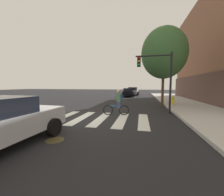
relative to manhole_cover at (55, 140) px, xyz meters
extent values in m
plane|color=black|center=(-0.27, 3.38, 0.00)|extent=(120.00, 120.00, 0.00)
cube|color=silver|center=(-4.15, 3.38, 0.00)|extent=(0.55, 3.47, 0.01)
cube|color=silver|center=(-2.93, 3.38, 0.00)|extent=(0.55, 3.47, 0.01)
cube|color=silver|center=(-1.72, 3.38, 0.00)|extent=(0.55, 3.47, 0.01)
cube|color=silver|center=(-0.50, 3.38, 0.00)|extent=(0.55, 3.47, 0.01)
cube|color=silver|center=(0.71, 3.38, 0.00)|extent=(0.55, 3.47, 0.01)
cube|color=silver|center=(1.93, 3.38, 0.00)|extent=(0.55, 3.47, 0.01)
cube|color=silver|center=(3.14, 3.38, 0.00)|extent=(0.55, 3.47, 0.01)
cylinder|color=#473D1E|center=(0.00, 0.00, 0.00)|extent=(0.64, 0.64, 0.01)
cylinder|color=black|center=(-2.23, 0.50, 0.34)|extent=(0.27, 0.69, 0.68)
cylinder|color=black|center=(-0.31, 0.40, 0.34)|extent=(0.27, 0.69, 0.68)
cube|color=black|center=(0.84, 19.89, 0.64)|extent=(1.76, 4.32, 0.66)
cube|color=black|center=(0.84, 19.74, 1.23)|extent=(1.56, 2.07, 0.52)
cylinder|color=black|center=(-0.08, 21.26, 0.31)|extent=(0.23, 0.64, 0.64)
cylinder|color=black|center=(1.73, 21.27, 0.31)|extent=(0.23, 0.64, 0.64)
cylinder|color=black|center=(-0.06, 18.50, 0.31)|extent=(0.23, 0.64, 0.64)
cylinder|color=black|center=(1.75, 18.51, 0.31)|extent=(0.23, 0.64, 0.64)
cube|color=#B7B7BC|center=(1.42, 23.91, 0.70)|extent=(2.16, 4.78, 0.71)
cube|color=black|center=(1.41, 23.76, 1.33)|extent=(1.81, 2.33, 0.56)
cylinder|color=black|center=(0.53, 25.47, 0.34)|extent=(0.29, 0.70, 0.69)
cylinder|color=black|center=(2.49, 25.35, 0.34)|extent=(0.29, 0.70, 0.69)
cylinder|color=black|center=(0.35, 22.48, 0.34)|extent=(0.29, 0.70, 0.69)
cylinder|color=black|center=(2.31, 22.36, 0.34)|extent=(0.29, 0.70, 0.69)
torus|color=black|center=(1.91, 4.65, 0.33)|extent=(0.66, 0.17, 0.66)
torus|color=black|center=(0.88, 4.47, 0.33)|extent=(0.66, 0.17, 0.66)
cylinder|color=#1972BF|center=(1.40, 4.56, 0.61)|extent=(0.89, 0.20, 0.05)
cylinder|color=#1972BF|center=(1.55, 4.59, 0.68)|extent=(0.04, 0.04, 0.45)
cube|color=#384772|center=(1.55, 4.59, 0.73)|extent=(0.24, 0.31, 0.56)
cube|color=#3F724C|center=(1.55, 4.59, 1.18)|extent=(0.30, 0.40, 0.56)
sphere|color=tan|center=(1.55, 4.59, 1.58)|extent=(0.22, 0.22, 0.22)
cube|color=navy|center=(1.73, 4.62, 1.23)|extent=(0.21, 0.30, 0.40)
cylinder|color=black|center=(4.96, 5.82, 2.10)|extent=(0.14, 0.14, 4.20)
cylinder|color=black|center=(3.76, 5.82, 4.00)|extent=(2.40, 0.10, 0.10)
cube|color=black|center=(2.80, 5.82, 3.65)|extent=(0.24, 0.20, 0.76)
sphere|color=red|center=(2.80, 5.71, 3.89)|extent=(0.14, 0.14, 0.14)
sphere|color=gold|center=(2.80, 5.71, 3.65)|extent=(0.14, 0.14, 0.14)
sphere|color=green|center=(2.80, 5.71, 3.41)|extent=(0.14, 0.14, 0.14)
cylinder|color=gold|center=(5.94, 9.42, 0.47)|extent=(0.22, 0.22, 0.65)
sphere|color=gold|center=(5.94, 9.42, 0.84)|extent=(0.18, 0.18, 0.18)
cylinder|color=gold|center=(6.10, 9.42, 0.50)|extent=(0.12, 0.09, 0.09)
cylinder|color=#4C3823|center=(5.01, 9.52, 1.65)|extent=(0.24, 0.24, 3.31)
ellipsoid|color=#386033|center=(5.01, 9.52, 4.95)|extent=(4.12, 4.12, 4.73)
camera|label=1|loc=(2.98, -4.19, 1.94)|focal=21.85mm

